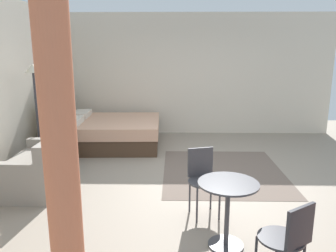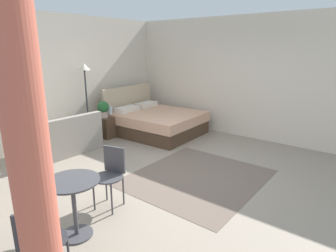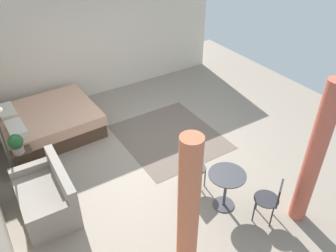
{
  "view_description": "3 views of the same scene",
  "coord_description": "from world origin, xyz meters",
  "views": [
    {
      "loc": [
        -5.03,
        0.49,
        2.0
      ],
      "look_at": [
        -0.08,
        0.59,
        0.86
      ],
      "focal_mm": 35.26,
      "sensor_mm": 36.0,
      "label": 1
    },
    {
      "loc": [
        -3.52,
        -2.67,
        2.13
      ],
      "look_at": [
        0.12,
        0.19,
        0.85
      ],
      "focal_mm": 30.32,
      "sensor_mm": 36.0,
      "label": 2
    },
    {
      "loc": [
        -4.86,
        2.94,
        4.48
      ],
      "look_at": [
        -0.39,
        0.11,
        0.82
      ],
      "focal_mm": 36.56,
      "sensor_mm": 36.0,
      "label": 3
    }
  ],
  "objects": [
    {
      "name": "ground_plane",
      "position": [
        0.0,
        0.0,
        -0.01
      ],
      "size": [
        8.99,
        9.53,
        0.02
      ],
      "primitive_type": "cube",
      "color": "gray"
    },
    {
      "name": "wall_right",
      "position": [
        2.99,
        0.0,
        1.43
      ],
      "size": [
        0.12,
        6.53,
        2.86
      ],
      "primitive_type": "cube",
      "color": "beige",
      "rests_on": "ground"
    },
    {
      "name": "area_rug",
      "position": [
        0.25,
        -0.34,
        0.0
      ],
      "size": [
        2.25,
        1.99,
        0.01
      ],
      "primitive_type": "cube",
      "color": "#66564C",
      "rests_on": "ground"
    },
    {
      "name": "bed",
      "position": [
        1.8,
        1.91,
        0.31
      ],
      "size": [
        1.84,
        2.12,
        1.14
      ],
      "color": "#473323",
      "rests_on": "ground"
    },
    {
      "name": "couch",
      "position": [
        -0.41,
        2.5,
        0.28
      ],
      "size": [
        1.37,
        0.82,
        0.81
      ],
      "color": "gray",
      "rests_on": "ground"
    },
    {
      "name": "nightstand",
      "position": [
        0.83,
        2.62,
        0.26
      ],
      "size": [
        0.43,
        0.4,
        0.51
      ],
      "color": "#473323",
      "rests_on": "ground"
    },
    {
      "name": "potted_plant",
      "position": [
        0.73,
        2.64,
        0.72
      ],
      "size": [
        0.27,
        0.27,
        0.39
      ],
      "color": "tan",
      "rests_on": "nightstand"
    },
    {
      "name": "vase",
      "position": [
        0.95,
        2.66,
        0.63
      ],
      "size": [
        0.11,
        0.11,
        0.23
      ],
      "color": "silver",
      "rests_on": "nightstand"
    },
    {
      "name": "floor_lamp",
      "position": [
        0.41,
        2.82,
        1.41
      ],
      "size": [
        0.26,
        0.26,
        1.79
      ],
      "color": "#2D2D33",
      "rests_on": "ground"
    },
    {
      "name": "balcony_table",
      "position": [
        -1.92,
        -0.05,
        0.49
      ],
      "size": [
        0.62,
        0.62,
        0.71
      ],
      "color": "#3F3F44",
      "rests_on": "ground"
    },
    {
      "name": "cafe_chair_near_window",
      "position": [
        -2.54,
        -0.47,
        0.49
      ],
      "size": [
        0.55,
        0.55,
        0.8
      ],
      "color": "#2D2D33",
      "rests_on": "ground"
    },
    {
      "name": "cafe_chair_near_couch",
      "position": [
        -1.2,
        0.14,
        0.51
      ],
      "size": [
        0.5,
        0.5,
        0.83
      ],
      "color": "#3F3F44",
      "rests_on": "ground"
    },
    {
      "name": "curtain_right",
      "position": [
        -2.74,
        1.32,
        1.26
      ],
      "size": [
        0.25,
        0.25,
        2.51
      ],
      "color": "#D1704C",
      "rests_on": "ground"
    }
  ]
}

